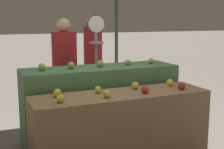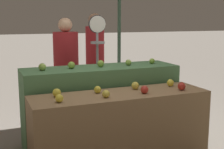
{
  "view_description": "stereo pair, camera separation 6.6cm",
  "coord_description": "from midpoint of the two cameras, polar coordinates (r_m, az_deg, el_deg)",
  "views": [
    {
      "loc": [
        -1.36,
        -2.89,
        1.54
      ],
      "look_at": [
        0.02,
        0.3,
        0.91
      ],
      "focal_mm": 50.0,
      "sensor_mm": 36.0,
      "label": 1
    },
    {
      "loc": [
        -1.3,
        -2.91,
        1.54
      ],
      "look_at": [
        0.02,
        0.3,
        0.91
      ],
      "focal_mm": 50.0,
      "sensor_mm": 36.0,
      "label": 2
    }
  ],
  "objects": [
    {
      "name": "apple_front_7",
      "position": [
        3.68,
        11.13,
        -1.5
      ],
      "size": [
        0.08,
        0.08,
        0.08
      ],
      "primitive_type": "sphere",
      "color": "gold",
      "rests_on": "display_counter_front"
    },
    {
      "name": "apple_front_3",
      "position": [
        3.5,
        13.14,
        -2.12
      ],
      "size": [
        0.09,
        0.09,
        0.09
      ],
      "primitive_type": "sphere",
      "color": "#AD281E",
      "rests_on": "display_counter_front"
    },
    {
      "name": "person_customer_left",
      "position": [
        5.29,
        -2.77,
        3.76
      ],
      "size": [
        0.37,
        0.37,
        1.63
      ],
      "rotation": [
        0.0,
        0.0,
        2.95
      ],
      "color": "#2D2D38",
      "rests_on": "ground_plane"
    },
    {
      "name": "apple_front_6",
      "position": [
        3.46,
        4.82,
        -2.04
      ],
      "size": [
        0.08,
        0.08,
        0.08
      ],
      "primitive_type": "sphere",
      "color": "gold",
      "rests_on": "display_counter_front"
    },
    {
      "name": "apple_front_0",
      "position": [
        2.96,
        -8.99,
        -4.33
      ],
      "size": [
        0.08,
        0.08,
        0.08
      ],
      "primitive_type": "sphere",
      "color": "gold",
      "rests_on": "display_counter_front"
    },
    {
      "name": "produce_scale",
      "position": [
        4.44,
        -2.25,
        5.02
      ],
      "size": [
        0.25,
        0.2,
        1.59
      ],
      "color": "#99999E",
      "rests_on": "ground_plane"
    },
    {
      "name": "apple_back_2",
      "position": [
        3.77,
        -1.58,
        2.0
      ],
      "size": [
        0.08,
        0.08,
        0.08
      ],
      "primitive_type": "sphere",
      "color": "#84AD3D",
      "rests_on": "display_counter_back"
    },
    {
      "name": "apple_front_2",
      "position": [
        3.28,
        6.54,
        -2.78
      ],
      "size": [
        0.08,
        0.08,
        0.08
      ],
      "primitive_type": "sphere",
      "color": "#B72D23",
      "rests_on": "display_counter_front"
    },
    {
      "name": "apple_front_5",
      "position": [
        3.28,
        -2.07,
        -2.79
      ],
      "size": [
        0.08,
        0.08,
        0.08
      ],
      "primitive_type": "sphere",
      "color": "gold",
      "rests_on": "display_counter_front"
    },
    {
      "name": "apple_front_1",
      "position": [
        3.09,
        -0.5,
        -3.56
      ],
      "size": [
        0.08,
        0.08,
        0.08
      ],
      "primitive_type": "sphere",
      "color": "gold",
      "rests_on": "display_counter_front"
    },
    {
      "name": "apple_back_4",
      "position": [
        4.08,
        7.79,
        2.44
      ],
      "size": [
        0.07,
        0.07,
        0.07
      ],
      "primitive_type": "sphere",
      "color": "#7AA338",
      "rests_on": "display_counter_back"
    },
    {
      "name": "apple_front_4",
      "position": [
        3.16,
        -9.48,
        -3.31
      ],
      "size": [
        0.09,
        0.09,
        0.09
      ],
      "primitive_type": "sphere",
      "color": "gold",
      "rests_on": "display_counter_front"
    },
    {
      "name": "display_counter_front",
      "position": [
        3.39,
        2.16,
        -9.75
      ],
      "size": [
        1.9,
        0.55,
        0.76
      ],
      "primitive_type": "cube",
      "color": "olive",
      "rests_on": "ground_plane"
    },
    {
      "name": "apple_back_3",
      "position": [
        3.92,
        3.5,
        2.22
      ],
      "size": [
        0.07,
        0.07,
        0.07
      ],
      "primitive_type": "sphere",
      "color": "#8EB247",
      "rests_on": "display_counter_back"
    },
    {
      "name": "display_counter_back",
      "position": [
        3.89,
        -1.5,
        -5.61
      ],
      "size": [
        1.9,
        0.55,
        0.96
      ],
      "primitive_type": "cube",
      "color": "#4C7A4C",
      "rests_on": "ground_plane"
    },
    {
      "name": "apple_back_1",
      "position": [
        3.67,
        -6.92,
        1.71
      ],
      "size": [
        0.08,
        0.08,
        0.08
      ],
      "primitive_type": "sphere",
      "color": "#84AD3D",
      "rests_on": "display_counter_back"
    },
    {
      "name": "apple_back_0",
      "position": [
        3.58,
        -12.12,
        1.36
      ],
      "size": [
        0.08,
        0.08,
        0.08
      ],
      "primitive_type": "sphere",
      "color": "#8EB247",
      "rests_on": "display_counter_back"
    },
    {
      "name": "person_vendor_at_scale",
      "position": [
        4.61,
        -7.98,
        1.97
      ],
      "size": [
        0.49,
        0.49,
        1.55
      ],
      "rotation": [
        0.0,
        0.0,
        3.6
      ],
      "color": "#2D2D38",
      "rests_on": "ground_plane"
    }
  ]
}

